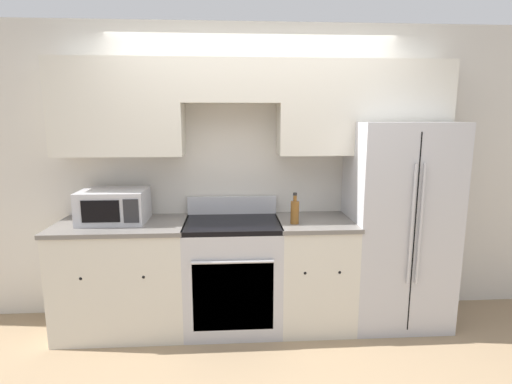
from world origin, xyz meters
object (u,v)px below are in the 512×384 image
object	(u,v)px
microwave	(114,206)
bottle	(295,211)
refrigerator	(395,223)
oven_range	(233,273)

from	to	relation	value
microwave	bottle	bearing A→B (deg)	-6.14
refrigerator	oven_range	bearing A→B (deg)	-177.50
refrigerator	microwave	world-z (taller)	refrigerator
refrigerator	microwave	bearing A→B (deg)	-179.97
bottle	oven_range	bearing A→B (deg)	169.01
refrigerator	bottle	size ratio (longest dim) A/B	6.81
microwave	bottle	xyz separation A→B (m)	(1.50, -0.16, -0.03)
refrigerator	microwave	distance (m)	2.42
oven_range	microwave	distance (m)	1.15
oven_range	microwave	xyz separation A→B (m)	(-0.98, 0.06, 0.60)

